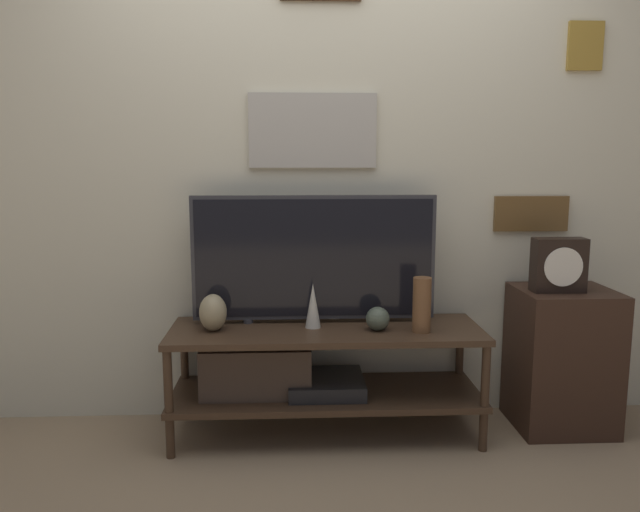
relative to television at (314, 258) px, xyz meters
name	(u,v)px	position (x,y,z in m)	size (l,w,h in m)	color
ground_plane	(330,461)	(0.05, -0.39, -0.85)	(12.00, 12.00, 0.00)	#997F60
wall_back	(323,152)	(0.06, 0.19, 0.51)	(6.40, 0.08, 2.70)	beige
media_console	(300,368)	(-0.07, -0.11, -0.51)	(1.48, 0.49, 0.53)	#422D1E
television	(314,258)	(0.00, 0.00, 0.00)	(1.18, 0.05, 0.62)	#333338
vase_tall_ceramic	(422,305)	(0.49, -0.19, -0.19)	(0.08, 0.08, 0.26)	brown
vase_urn_stoneware	(213,312)	(-0.48, -0.12, -0.23)	(0.13, 0.14, 0.17)	tan
vase_round_glass	(378,319)	(0.29, -0.16, -0.26)	(0.11, 0.11, 0.11)	#4C5647
vase_slim_bronze	(313,305)	(-0.01, -0.09, -0.21)	(0.07, 0.07, 0.21)	beige
candle_jar	(333,308)	(0.10, 0.09, -0.27)	(0.09, 0.09, 0.10)	beige
side_table	(562,358)	(1.22, -0.07, -0.50)	(0.46, 0.41, 0.70)	#382319
mantel_clock	(559,265)	(1.16, -0.11, -0.03)	(0.25, 0.11, 0.26)	black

